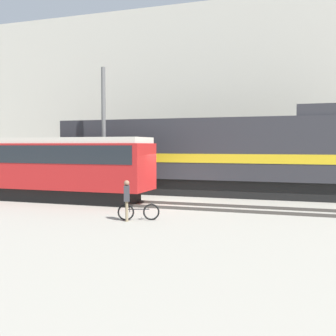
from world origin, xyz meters
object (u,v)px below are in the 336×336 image
object	(u,v)px
freight_locomotive	(201,155)
person	(127,197)
bicycle	(139,212)
utility_pole_center	(104,132)
streetcar	(39,165)

from	to	relation	value
freight_locomotive	person	world-z (taller)	freight_locomotive
bicycle	utility_pole_center	xyz separation A→B (m)	(-4.93, 6.51, 3.36)
freight_locomotive	streetcar	distance (m)	9.24
bicycle	utility_pole_center	size ratio (longest dim) A/B	0.21
freight_locomotive	utility_pole_center	distance (m)	5.87
person	utility_pole_center	xyz separation A→B (m)	(-4.56, 6.82, 2.73)
person	bicycle	bearing A→B (deg)	40.13
streetcar	person	bearing A→B (deg)	-30.68
streetcar	person	xyz separation A→B (m)	(7.06, -4.19, -0.95)
streetcar	bicycle	xyz separation A→B (m)	(7.43, -3.88, -1.58)
freight_locomotive	person	size ratio (longest dim) A/B	10.77
person	streetcar	bearing A→B (deg)	149.32
streetcar	utility_pole_center	xyz separation A→B (m)	(2.50, 2.63, 1.78)
freight_locomotive	streetcar	size ratio (longest dim) A/B	1.37
streetcar	utility_pole_center	distance (m)	4.04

